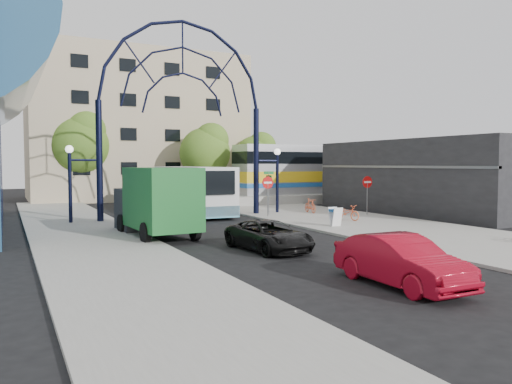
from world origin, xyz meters
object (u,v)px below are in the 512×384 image
tree_north_b (81,142)px  city_bus (191,189)px  stop_sign (268,186)px  street_name_sign (269,184)px  sandwich_board (335,214)px  tree_north_a (207,150)px  green_truck (156,202)px  train_car (360,169)px  tree_north_c (257,155)px  bike_near_b (310,206)px  gateway_arch (183,79)px  black_suv (269,236)px  do_not_enter_sign (367,186)px  red_sedan (401,261)px  bike_near_a (347,213)px

tree_north_b → city_bus: size_ratio=0.68×
stop_sign → street_name_sign: bearing=56.4°
stop_sign → tree_north_b: 20.18m
sandwich_board → tree_north_a: bearing=88.5°
sandwich_board → green_truck: (-9.20, 1.39, 0.86)m
train_car → tree_north_c: tree_north_c is taller
street_name_sign → tree_north_b: tree_north_b is taller
sandwich_board → green_truck: bearing=171.4°
sandwich_board → bike_near_b: (2.75, 6.64, -0.15)m
train_car → city_bus: (-18.35, -4.64, -1.23)m
gateway_arch → city_bus: bearing=63.8°
train_car → tree_north_b: tree_north_b is taller
city_bus → train_car: bearing=17.0°
stop_sign → black_suv: 11.82m
green_truck → black_suv: bearing=-66.2°
street_name_sign → train_car: 17.55m
sandwich_board → train_car: 21.65m
do_not_enter_sign → black_suv: size_ratio=0.58×
sandwich_board → stop_sign: bearing=97.6°
do_not_enter_sign → tree_north_b: (-14.88, 19.93, 3.29)m
stop_sign → bike_near_b: (3.55, 0.62, -1.40)m
tree_north_c → green_truck: 26.02m
tree_north_c → black_suv: bearing=-116.0°
tree_north_b → street_name_sign: bearing=-62.3°
gateway_arch → red_sedan: size_ratio=3.17×
street_name_sign → sandwich_board: size_ratio=2.83×
bike_near_b → train_car: bearing=45.5°
sandwich_board → red_sedan: 12.40m
green_truck → bike_near_a: (11.47, 0.63, -1.05)m
tree_north_b → red_sedan: size_ratio=1.86×
sandwich_board → bike_near_a: bearing=41.6°
red_sedan → stop_sign: bearing=74.8°
red_sedan → bike_near_a: 15.28m
gateway_arch → tree_north_a: 13.98m
black_suv → sandwich_board: bearing=29.8°
train_car → black_suv: 29.13m
street_name_sign → tree_north_a: tree_north_a is taller
train_car → city_bus: size_ratio=2.14×
street_name_sign → city_bus: bearing=126.7°
train_car → sandwich_board: bearing=-131.9°
green_truck → bike_near_b: size_ratio=4.10×
sandwich_board → city_bus: 12.08m
black_suv → red_sedan: bearing=-90.0°
sandwich_board → street_name_sign: bearing=93.5°
tree_north_b → tree_north_a: bearing=-21.8°
city_bus → green_truck: bearing=-115.0°
train_car → city_bus: train_car is taller
gateway_arch → street_name_sign: size_ratio=4.87×
street_name_sign → bike_near_b: street_name_sign is taller
train_car → tree_north_c: (-7.88, 5.93, 1.37)m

